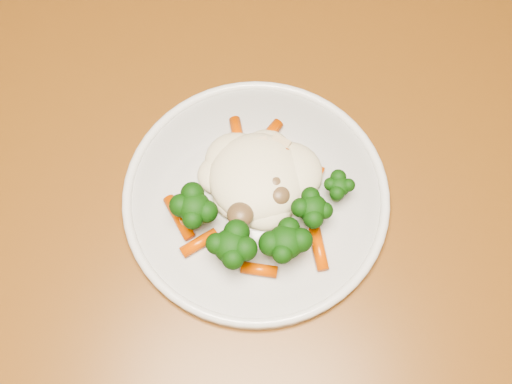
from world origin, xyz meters
TOP-DOWN VIEW (x-y plane):
  - dining_table at (0.03, -0.23)m, footprint 1.49×1.19m
  - plate at (0.08, -0.20)m, footprint 0.27×0.27m
  - meal at (0.09, -0.22)m, footprint 0.19×0.19m

SIDE VIEW (x-z plane):
  - dining_table at x=0.03m, z-range 0.29..1.04m
  - plate at x=0.08m, z-range 0.75..0.76m
  - meal at x=0.09m, z-range 0.76..0.81m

